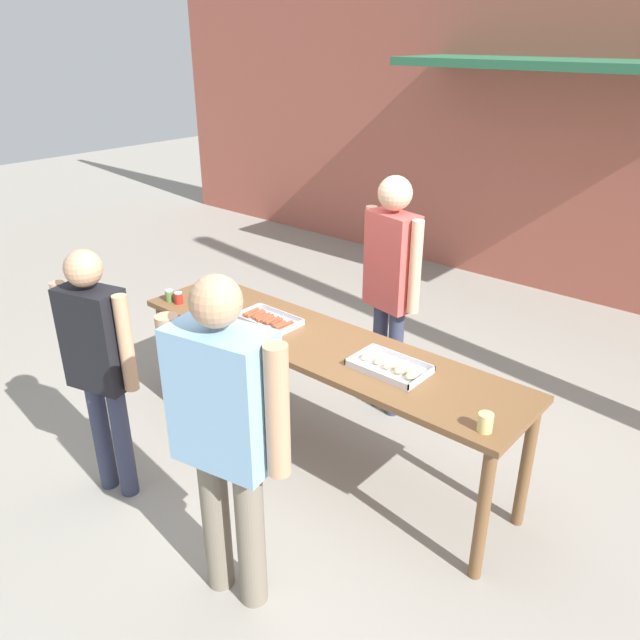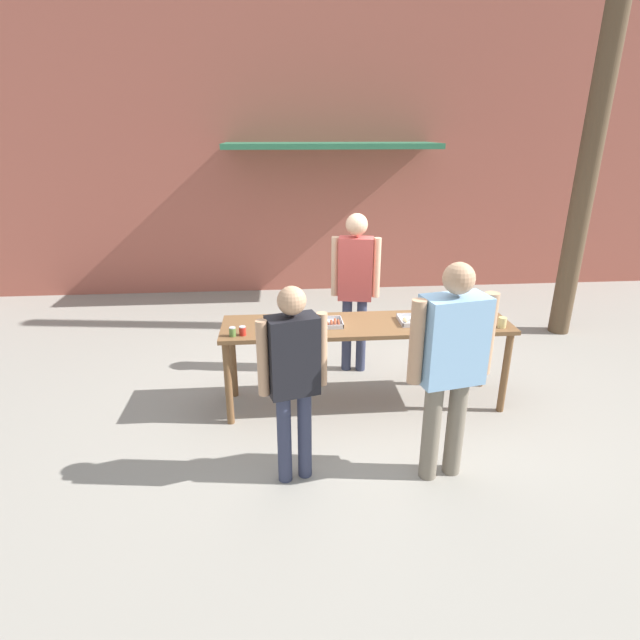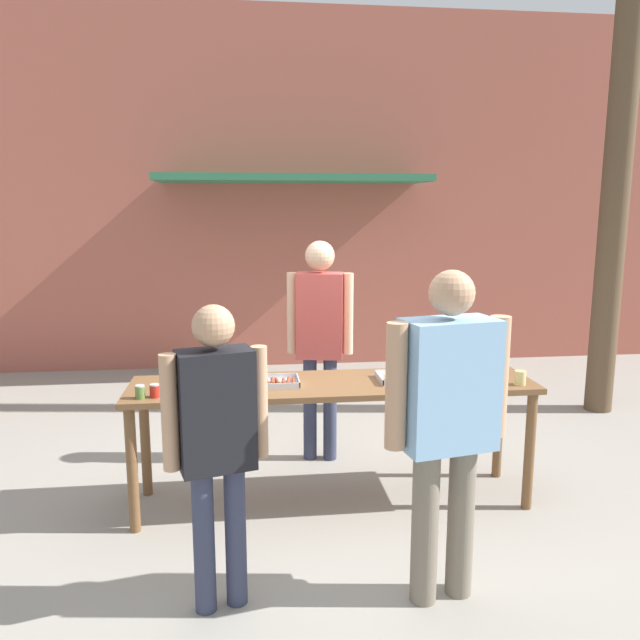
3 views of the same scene
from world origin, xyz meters
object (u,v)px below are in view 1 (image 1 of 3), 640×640
at_px(condiment_jar_ketchup, 179,298).
at_px(beer_cup, 485,422).
at_px(person_customer_with_cup, 225,424).
at_px(food_tray_sausages, 268,320).
at_px(person_server_behind_table, 391,275).
at_px(person_customer_holding_hotdog, 98,356).
at_px(food_tray_buns, 391,367).
at_px(condiment_jar_mustard, 169,295).

bearing_deg(condiment_jar_ketchup, beer_cup, -0.16).
bearing_deg(person_customer_with_cup, condiment_jar_ketchup, -42.08).
xyz_separation_m(food_tray_sausages, person_server_behind_table, (0.46, 0.78, 0.21)).
xyz_separation_m(condiment_jar_ketchup, person_customer_holding_hotdog, (0.43, -0.91, 0.05)).
bearing_deg(beer_cup, food_tray_buns, 163.91).
height_order(food_tray_buns, condiment_jar_mustard, condiment_jar_mustard).
relative_size(condiment_jar_mustard, beer_cup, 0.88).
xyz_separation_m(beer_cup, person_server_behind_table, (-1.25, 0.98, 0.18)).
relative_size(food_tray_sausages, person_customer_with_cup, 0.24).
bearing_deg(beer_cup, food_tray_sausages, 173.22).
height_order(condiment_jar_ketchup, person_server_behind_table, person_server_behind_table).
relative_size(person_customer_holding_hotdog, person_customer_with_cup, 0.91).
relative_size(condiment_jar_mustard, person_customer_with_cup, 0.05).
xyz_separation_m(food_tray_sausages, food_tray_buns, (1.01, -0.00, 0.00)).
xyz_separation_m(food_tray_sausages, condiment_jar_ketchup, (-0.72, -0.20, 0.03)).
height_order(condiment_jar_mustard, person_customer_holding_hotdog, person_customer_holding_hotdog).
bearing_deg(person_server_behind_table, person_customer_with_cup, -66.26).
relative_size(food_tray_buns, beer_cup, 4.60).
bearing_deg(food_tray_sausages, food_tray_buns, -0.06).
height_order(beer_cup, person_server_behind_table, person_server_behind_table).
xyz_separation_m(condiment_jar_mustard, person_server_behind_table, (1.26, 0.99, 0.18)).
relative_size(beer_cup, person_server_behind_table, 0.05).
distance_m(food_tray_buns, beer_cup, 0.73).
xyz_separation_m(person_server_behind_table, person_customer_with_cup, (0.43, -1.94, -0.06)).
distance_m(food_tray_buns, person_server_behind_table, 0.98).
bearing_deg(person_customer_with_cup, person_customer_holding_hotdog, -13.78).
bearing_deg(food_tray_sausages, person_customer_holding_hotdog, -104.72).
bearing_deg(condiment_jar_mustard, condiment_jar_ketchup, 9.17).
bearing_deg(condiment_jar_mustard, person_customer_with_cup, -29.20).
relative_size(food_tray_sausages, condiment_jar_ketchup, 4.98).
bearing_deg(condiment_jar_ketchup, food_tray_sausages, 15.27).
bearing_deg(food_tray_buns, beer_cup, -16.09).
xyz_separation_m(food_tray_buns, person_customer_with_cup, (-0.13, -1.15, 0.15)).
distance_m(person_customer_holding_hotdog, person_customer_with_cup, 1.18).
xyz_separation_m(food_tray_sausages, person_customer_with_cup, (0.88, -1.16, 0.15)).
height_order(beer_cup, person_customer_holding_hotdog, person_customer_holding_hotdog).
height_order(food_tray_buns, beer_cup, beer_cup).
distance_m(condiment_jar_ketchup, person_server_behind_table, 1.54).
distance_m(condiment_jar_mustard, person_customer_holding_hotdog, 1.03).
distance_m(food_tray_sausages, food_tray_buns, 1.01).
height_order(person_customer_holding_hotdog, person_customer_with_cup, person_customer_with_cup).
bearing_deg(person_server_behind_table, condiment_jar_mustard, -130.59).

